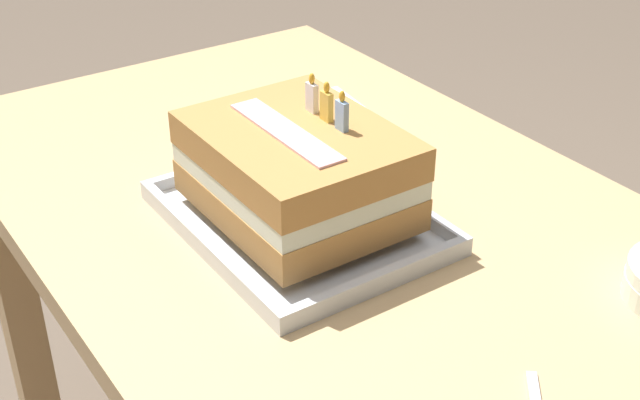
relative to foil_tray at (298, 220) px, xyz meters
name	(u,v)px	position (x,y,z in m)	size (l,w,h in m)	color
dining_table	(340,296)	(0.01, 0.05, -0.13)	(1.20, 0.69, 0.78)	tan
foil_tray	(298,220)	(0.00, 0.00, 0.00)	(0.33, 0.26, 0.02)	silver
birthday_cake	(297,169)	(0.00, 0.00, 0.07)	(0.25, 0.20, 0.15)	#B78245
napkin_pile	(324,110)	(-0.24, 0.20, 0.00)	(0.12, 0.11, 0.01)	white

